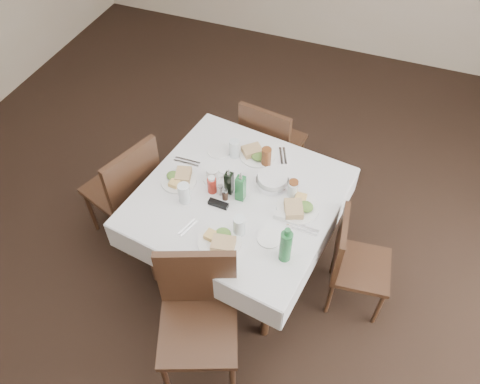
% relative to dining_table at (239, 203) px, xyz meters
% --- Properties ---
extents(ground_plane, '(7.00, 7.00, 0.00)m').
position_rel_dining_table_xyz_m(ground_plane, '(-0.11, -0.22, -0.68)').
color(ground_plane, black).
extents(room_shell, '(6.04, 7.04, 2.80)m').
position_rel_dining_table_xyz_m(room_shell, '(-0.11, -0.22, 1.03)').
color(room_shell, '#C7B294').
rests_on(room_shell, ground).
extents(dining_table, '(1.44, 1.44, 0.76)m').
position_rel_dining_table_xyz_m(dining_table, '(0.00, 0.00, 0.00)').
color(dining_table, '#321D15').
rests_on(dining_table, ground).
extents(chair_north, '(0.50, 0.50, 0.92)m').
position_rel_dining_table_xyz_m(chair_north, '(-0.05, 0.82, -0.15)').
color(chair_north, '#321D15').
rests_on(chair_north, ground).
extents(chair_south, '(0.61, 0.61, 0.99)m').
position_rel_dining_table_xyz_m(chair_south, '(0.04, -0.78, -0.11)').
color(chair_south, '#321D15').
rests_on(chair_south, ground).
extents(chair_east, '(0.43, 0.43, 0.82)m').
position_rel_dining_table_xyz_m(chair_east, '(0.82, -0.03, -0.21)').
color(chair_east, '#321D15').
rests_on(chair_east, ground).
extents(chair_west, '(0.59, 0.59, 0.98)m').
position_rel_dining_table_xyz_m(chair_west, '(-0.86, -0.06, -0.12)').
color(chair_west, '#321D15').
rests_on(chair_west, ground).
extents(meal_north, '(0.26, 0.26, 0.06)m').
position_rel_dining_table_xyz_m(meal_north, '(-0.01, 0.40, 0.11)').
color(meal_north, white).
rests_on(meal_north, dining_table).
extents(meal_south, '(0.27, 0.27, 0.06)m').
position_rel_dining_table_xyz_m(meal_south, '(0.04, -0.40, 0.11)').
color(meal_south, white).
rests_on(meal_south, dining_table).
extents(meal_east, '(0.28, 0.28, 0.06)m').
position_rel_dining_table_xyz_m(meal_east, '(0.41, 0.02, 0.11)').
color(meal_east, white).
rests_on(meal_east, dining_table).
extents(meal_west, '(0.25, 0.25, 0.05)m').
position_rel_dining_table_xyz_m(meal_west, '(-0.43, -0.02, 0.11)').
color(meal_west, white).
rests_on(meal_west, dining_table).
extents(side_plate_a, '(0.17, 0.17, 0.01)m').
position_rel_dining_table_xyz_m(side_plate_a, '(-0.29, 0.35, 0.09)').
color(side_plate_a, white).
rests_on(side_plate_a, dining_table).
extents(side_plate_b, '(0.16, 0.16, 0.01)m').
position_rel_dining_table_xyz_m(side_plate_b, '(0.31, -0.27, 0.09)').
color(side_plate_b, white).
rests_on(side_plate_b, dining_table).
extents(water_n, '(0.07, 0.07, 0.14)m').
position_rel_dining_table_xyz_m(water_n, '(-0.16, 0.34, 0.15)').
color(water_n, silver).
rests_on(water_n, dining_table).
extents(water_s, '(0.07, 0.07, 0.14)m').
position_rel_dining_table_xyz_m(water_s, '(0.12, -0.29, 0.15)').
color(water_s, silver).
rests_on(water_s, dining_table).
extents(water_e, '(0.06, 0.06, 0.12)m').
position_rel_dining_table_xyz_m(water_e, '(0.34, 0.12, 0.14)').
color(water_e, silver).
rests_on(water_e, dining_table).
extents(water_w, '(0.08, 0.08, 0.15)m').
position_rel_dining_table_xyz_m(water_w, '(-0.31, -0.17, 0.16)').
color(water_w, silver).
rests_on(water_w, dining_table).
extents(iced_tea_a, '(0.07, 0.07, 0.15)m').
position_rel_dining_table_xyz_m(iced_tea_a, '(0.08, 0.34, 0.16)').
color(iced_tea_a, brown).
rests_on(iced_tea_a, dining_table).
extents(iced_tea_b, '(0.06, 0.06, 0.13)m').
position_rel_dining_table_xyz_m(iced_tea_b, '(0.34, 0.13, 0.15)').
color(iced_tea_b, brown).
rests_on(iced_tea_b, dining_table).
extents(bread_basket, '(0.23, 0.23, 0.07)m').
position_rel_dining_table_xyz_m(bread_basket, '(0.18, 0.17, 0.12)').
color(bread_basket, silver).
rests_on(bread_basket, dining_table).
extents(oil_cruet_dark, '(0.05, 0.05, 0.22)m').
position_rel_dining_table_xyz_m(oil_cruet_dark, '(-0.07, 0.01, 0.18)').
color(oil_cruet_dark, black).
rests_on(oil_cruet_dark, dining_table).
extents(oil_cruet_green, '(0.06, 0.06, 0.24)m').
position_rel_dining_table_xyz_m(oil_cruet_green, '(0.02, -0.02, 0.19)').
color(oil_cruet_green, '#216A33').
rests_on(oil_cruet_green, dining_table).
extents(ketchup_bottle, '(0.06, 0.06, 0.14)m').
position_rel_dining_table_xyz_m(ketchup_bottle, '(-0.18, -0.03, 0.15)').
color(ketchup_bottle, '#A52519').
rests_on(ketchup_bottle, dining_table).
extents(salt_shaker, '(0.04, 0.04, 0.08)m').
position_rel_dining_table_xyz_m(salt_shaker, '(-0.12, -0.03, 0.12)').
color(salt_shaker, white).
rests_on(salt_shaker, dining_table).
extents(pepper_shaker, '(0.04, 0.04, 0.09)m').
position_rel_dining_table_xyz_m(pepper_shaker, '(-0.07, -0.06, 0.13)').
color(pepper_shaker, '#3B261C').
rests_on(pepper_shaker, dining_table).
extents(coffee_mug, '(0.15, 0.14, 0.10)m').
position_rel_dining_table_xyz_m(coffee_mug, '(-0.21, 0.07, 0.13)').
color(coffee_mug, white).
rests_on(coffee_mug, dining_table).
extents(sunglasses, '(0.14, 0.05, 0.03)m').
position_rel_dining_table_xyz_m(sunglasses, '(-0.09, -0.13, 0.10)').
color(sunglasses, black).
rests_on(sunglasses, dining_table).
extents(green_bottle, '(0.07, 0.07, 0.28)m').
position_rel_dining_table_xyz_m(green_bottle, '(0.44, -0.37, 0.21)').
color(green_bottle, '#216A33').
rests_on(green_bottle, dining_table).
extents(sugar_caddy, '(0.08, 0.04, 0.04)m').
position_rel_dining_table_xyz_m(sugar_caddy, '(0.32, -0.09, 0.10)').
color(sugar_caddy, white).
rests_on(sugar_caddy, dining_table).
extents(cutlery_n, '(0.11, 0.18, 0.01)m').
position_rel_dining_table_xyz_m(cutlery_n, '(0.17, 0.46, 0.09)').
color(cutlery_n, silver).
rests_on(cutlery_n, dining_table).
extents(cutlery_s, '(0.08, 0.16, 0.01)m').
position_rel_dining_table_xyz_m(cutlery_s, '(-0.20, -0.37, 0.09)').
color(cutlery_s, silver).
rests_on(cutlery_s, dining_table).
extents(cutlery_e, '(0.21, 0.06, 0.01)m').
position_rel_dining_table_xyz_m(cutlery_e, '(0.48, -0.12, 0.09)').
color(cutlery_e, silver).
rests_on(cutlery_e, dining_table).
extents(cutlery_w, '(0.19, 0.05, 0.01)m').
position_rel_dining_table_xyz_m(cutlery_w, '(-0.46, 0.16, 0.09)').
color(cutlery_w, silver).
rests_on(cutlery_w, dining_table).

